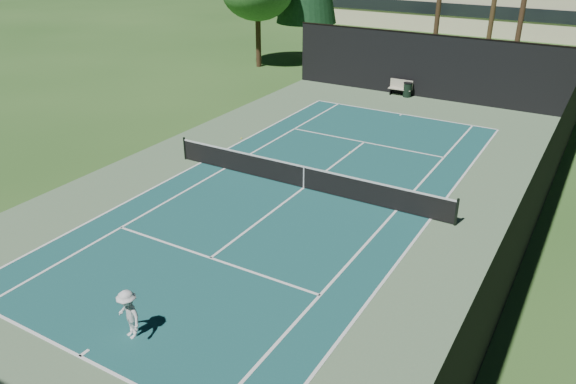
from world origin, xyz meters
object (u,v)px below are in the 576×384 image
at_px(tennis_net, 304,176).
at_px(trash_bin, 407,90).
at_px(park_bench, 401,87).
at_px(tennis_ball_d, 241,138).
at_px(tennis_ball_b, 294,172).
at_px(tennis_ball_c, 350,152).
at_px(player, 129,315).

relative_size(tennis_net, trash_bin, 13.65).
bearing_deg(park_bench, tennis_ball_d, -109.25).
bearing_deg(tennis_ball_d, tennis_net, -32.52).
height_order(tennis_net, tennis_ball_b, tennis_net).
xyz_separation_m(tennis_ball_b, trash_bin, (0.17, 14.35, 0.44)).
bearing_deg(tennis_ball_b, trash_bin, 89.33).
relative_size(park_bench, trash_bin, 1.59).
bearing_deg(park_bench, tennis_ball_c, -82.32).
bearing_deg(player, trash_bin, 109.67).
bearing_deg(park_bench, tennis_net, -84.50).
height_order(player, tennis_ball_d, player).
xyz_separation_m(tennis_ball_b, tennis_ball_c, (1.14, 3.46, 0.00)).
height_order(tennis_ball_b, tennis_ball_d, tennis_ball_d).
bearing_deg(trash_bin, tennis_ball_c, -84.89).
xyz_separation_m(player, tennis_ball_d, (-6.29, 14.26, -0.69)).
bearing_deg(tennis_ball_c, park_bench, 97.68).
xyz_separation_m(tennis_net, trash_bin, (-1.00, 15.57, -0.08)).
xyz_separation_m(tennis_ball_b, park_bench, (-0.34, 14.48, 0.51)).
bearing_deg(tennis_ball_b, tennis_ball_c, 71.72).
xyz_separation_m(park_bench, trash_bin, (0.51, -0.12, -0.07)).
relative_size(player, tennis_ball_b, 19.39).
xyz_separation_m(player, trash_bin, (-1.57, 26.19, -0.25)).
distance_m(tennis_ball_b, trash_bin, 14.36).
relative_size(tennis_net, tennis_ball_d, 165.59).
height_order(tennis_net, player, player).
height_order(tennis_ball_b, trash_bin, trash_bin).
bearing_deg(trash_bin, player, -86.56).
bearing_deg(player, tennis_net, 109.32).
bearing_deg(tennis_ball_d, park_bench, 70.75).
bearing_deg(trash_bin, tennis_ball_b, -90.67).
bearing_deg(park_bench, trash_bin, -13.47).
distance_m(tennis_ball_b, tennis_ball_d, 5.16).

